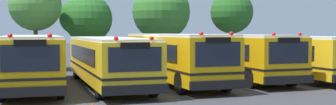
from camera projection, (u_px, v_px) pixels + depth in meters
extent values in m
plane|color=#38383D|center=(141.00, 84.00, 22.26)|extent=(160.00, 160.00, 0.00)
cube|color=#EAA80C|center=(32.00, 59.00, 20.67)|extent=(2.61, 10.66, 2.03)
cube|color=white|center=(32.00, 37.00, 20.62)|extent=(2.56, 10.44, 0.12)
cube|color=black|center=(31.00, 92.00, 15.57)|extent=(2.55, 0.19, 0.36)
cube|color=black|center=(30.00, 58.00, 15.56)|extent=(2.05, 0.08, 0.98)
cube|color=black|center=(59.00, 52.00, 21.31)|extent=(0.13, 8.29, 0.73)
cube|color=black|center=(4.00, 53.00, 20.58)|extent=(0.13, 8.29, 0.73)
cube|color=black|center=(32.00, 68.00, 20.69)|extent=(2.64, 10.76, 0.10)
sphere|color=red|center=(50.00, 36.00, 15.88)|extent=(0.18, 0.18, 0.18)
sphere|color=red|center=(10.00, 36.00, 15.48)|extent=(0.18, 0.18, 0.18)
cube|color=black|center=(30.00, 43.00, 15.52)|extent=(1.12, 0.09, 0.24)
cylinder|color=black|center=(60.00, 86.00, 17.29)|extent=(0.29, 1.00, 1.00)
cylinder|color=black|center=(1.00, 89.00, 16.65)|extent=(0.29, 1.00, 1.00)
cylinder|color=black|center=(53.00, 71.00, 24.40)|extent=(0.29, 1.00, 1.00)
cylinder|color=black|center=(12.00, 72.00, 23.75)|extent=(0.29, 1.00, 1.00)
cube|color=yellow|center=(107.00, 59.00, 21.54)|extent=(2.63, 11.41, 1.92)
cube|color=white|center=(107.00, 39.00, 21.49)|extent=(2.58, 11.18, 0.12)
cube|color=black|center=(136.00, 90.00, 16.11)|extent=(2.53, 0.19, 0.36)
cube|color=black|center=(135.00, 59.00, 16.11)|extent=(2.03, 0.09, 0.92)
cube|color=black|center=(131.00, 53.00, 22.20)|extent=(0.16, 8.88, 0.69)
cube|color=black|center=(81.00, 53.00, 21.41)|extent=(0.16, 8.88, 0.69)
cube|color=black|center=(107.00, 67.00, 21.56)|extent=(2.66, 11.53, 0.10)
sphere|color=red|center=(152.00, 38.00, 16.44)|extent=(0.18, 0.18, 0.18)
sphere|color=red|center=(116.00, 39.00, 16.02)|extent=(0.18, 0.18, 0.18)
cube|color=black|center=(135.00, 46.00, 16.07)|extent=(1.12, 0.10, 0.24)
cylinder|color=black|center=(153.00, 85.00, 17.85)|extent=(0.29, 1.00, 1.00)
cylinder|color=black|center=(100.00, 87.00, 17.16)|extent=(0.29, 1.00, 1.00)
cylinder|color=black|center=(114.00, 69.00, 25.61)|extent=(0.29, 1.00, 1.00)
cylinder|color=black|center=(76.00, 70.00, 24.92)|extent=(0.29, 1.00, 1.00)
cube|color=#EAA80C|center=(174.00, 56.00, 22.54)|extent=(2.71, 10.52, 2.09)
cube|color=white|center=(174.00, 35.00, 22.49)|extent=(2.65, 10.31, 0.12)
cube|color=black|center=(218.00, 85.00, 17.58)|extent=(2.49, 0.22, 0.36)
cube|color=black|center=(218.00, 54.00, 17.56)|extent=(2.00, 0.11, 1.01)
cube|color=black|center=(194.00, 50.00, 23.21)|extent=(0.25, 8.16, 0.75)
cube|color=black|center=(150.00, 50.00, 22.41)|extent=(0.25, 8.16, 0.75)
cube|color=black|center=(174.00, 65.00, 22.56)|extent=(2.73, 10.63, 0.10)
sphere|color=red|center=(231.00, 34.00, 17.90)|extent=(0.18, 0.18, 0.18)
sphere|color=red|center=(201.00, 34.00, 17.47)|extent=(0.18, 0.18, 0.18)
cube|color=black|center=(218.00, 40.00, 17.53)|extent=(1.10, 0.11, 0.24)
cylinder|color=black|center=(226.00, 81.00, 19.32)|extent=(0.31, 1.01, 1.00)
cylinder|color=black|center=(181.00, 83.00, 18.62)|extent=(0.31, 1.01, 1.00)
cylinder|color=black|center=(172.00, 68.00, 26.18)|extent=(0.31, 1.01, 1.00)
cylinder|color=black|center=(137.00, 69.00, 25.48)|extent=(0.31, 1.01, 1.00)
cube|color=#EAA80C|center=(240.00, 56.00, 23.76)|extent=(2.74, 9.16, 2.06)
cube|color=white|center=(240.00, 36.00, 23.71)|extent=(2.69, 8.97, 0.12)
cube|color=black|center=(289.00, 80.00, 19.44)|extent=(2.55, 0.23, 0.36)
cube|color=black|center=(289.00, 53.00, 19.43)|extent=(2.05, 0.12, 0.99)
cube|color=black|center=(257.00, 49.00, 24.44)|extent=(0.23, 7.09, 0.74)
cube|color=black|center=(216.00, 50.00, 23.61)|extent=(0.23, 7.09, 0.74)
cube|color=black|center=(240.00, 63.00, 23.78)|extent=(2.77, 9.25, 0.10)
sphere|color=red|center=(300.00, 34.00, 19.78)|extent=(0.18, 0.18, 0.18)
sphere|color=red|center=(274.00, 34.00, 19.33)|extent=(0.18, 0.18, 0.18)
cube|color=black|center=(289.00, 40.00, 19.40)|extent=(1.13, 0.11, 0.24)
cylinder|color=black|center=(291.00, 76.00, 21.19)|extent=(0.31, 1.01, 1.00)
cylinder|color=black|center=(251.00, 78.00, 20.47)|extent=(0.31, 1.01, 1.00)
cylinder|color=black|center=(234.00, 67.00, 26.76)|extent=(0.31, 1.01, 1.00)
cylinder|color=black|center=(201.00, 68.00, 26.03)|extent=(0.31, 1.01, 1.00)
cube|color=yellow|center=(296.00, 55.00, 24.71)|extent=(2.55, 9.48, 1.96)
cube|color=white|center=(296.00, 37.00, 24.66)|extent=(2.50, 9.29, 0.12)
cube|color=black|center=(312.00, 49.00, 25.37)|extent=(0.06, 7.39, 0.71)
cube|color=black|center=(273.00, 50.00, 24.59)|extent=(0.06, 7.39, 0.71)
cube|color=black|center=(296.00, 62.00, 24.72)|extent=(2.58, 9.57, 0.10)
cylinder|color=black|center=(316.00, 76.00, 21.23)|extent=(0.28, 1.00, 1.00)
cylinder|color=black|center=(284.00, 66.00, 27.88)|extent=(0.28, 1.00, 1.00)
cylinder|color=black|center=(253.00, 67.00, 27.20)|extent=(0.28, 1.00, 1.00)
cylinder|color=#4C3823|center=(36.00, 48.00, 29.99)|extent=(0.28, 0.28, 3.18)
sphere|color=#478438|center=(35.00, 5.00, 29.85)|extent=(3.58, 3.58, 3.58)
sphere|color=#478438|center=(28.00, 3.00, 29.70)|extent=(2.35, 2.35, 2.35)
cylinder|color=#4C3823|center=(88.00, 52.00, 32.58)|extent=(0.37, 0.37, 2.29)
sphere|color=#286623|center=(88.00, 19.00, 32.46)|extent=(3.65, 3.65, 3.65)
sphere|color=#286623|center=(77.00, 17.00, 32.45)|extent=(2.68, 2.68, 2.68)
cylinder|color=#4C3823|center=(161.00, 49.00, 35.36)|extent=(0.30, 0.30, 2.56)
sphere|color=#387A2D|center=(161.00, 11.00, 35.21)|extent=(4.71, 4.71, 4.71)
sphere|color=#387A2D|center=(158.00, 13.00, 35.22)|extent=(3.52, 3.52, 3.52)
cylinder|color=#4C3823|center=(231.00, 46.00, 36.95)|extent=(0.33, 0.33, 2.99)
sphere|color=#286623|center=(232.00, 12.00, 36.81)|extent=(3.63, 3.63, 3.63)
sphere|color=#286623|center=(228.00, 13.00, 36.95)|extent=(2.71, 2.71, 2.71)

